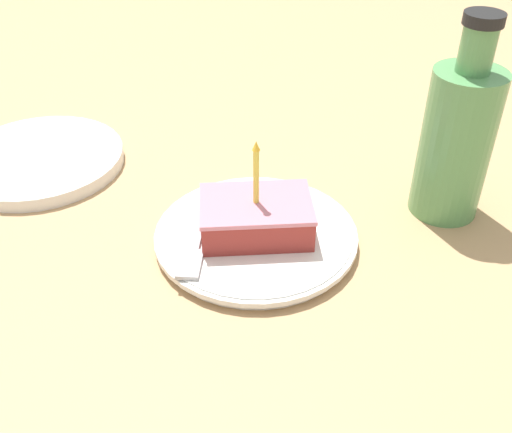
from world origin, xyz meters
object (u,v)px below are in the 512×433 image
Objects in this scene: side_plate at (40,160)px; bottle at (457,139)px; fork at (197,236)px; plate at (256,236)px; cake_slice at (256,216)px.

bottle is at bearing -105.06° from side_plate.
fork is 0.31m from bottle.
cake_slice is at bearing -173.96° from plate.
bottle is (0.06, -0.30, 0.08)m from fork.
bottle is at bearing -79.27° from fork.
fork is at bearing 100.73° from bottle.
side_plate is at bearing 74.94° from bottle.
cake_slice is 0.07m from fork.
cake_slice is 0.34m from side_plate.
bottle is at bearing -77.88° from cake_slice.
fork is 0.29m from side_plate.
bottle is 1.07× the size of side_plate.
cake_slice is (-0.00, -0.00, 0.03)m from plate.
bottle reaches higher than side_plate.
fork is at bearing -132.20° from side_plate.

